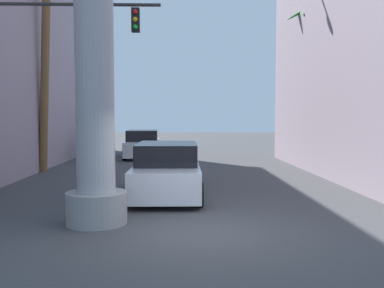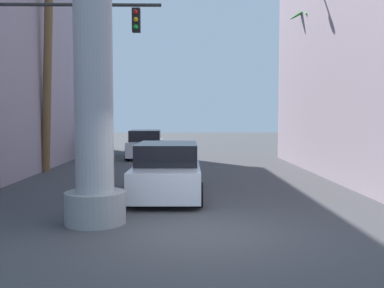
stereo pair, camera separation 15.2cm
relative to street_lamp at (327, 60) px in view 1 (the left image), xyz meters
name	(u,v)px [view 1 (the left image)]	position (x,y,z in m)	size (l,w,h in m)	color
ground_plane	(187,170)	(-5.58, 1.31, -4.59)	(86.48, 86.48, 0.00)	#424244
street_lamp	(327,60)	(0.00, 0.00, 0.00)	(2.35, 0.28, 7.67)	#59595E
traffic_light_mast	(45,58)	(-9.93, -4.09, -0.51)	(5.09, 0.32, 5.77)	#333333
car_lead	(167,171)	(-6.29, -4.51, -3.85)	(2.04, 4.68, 1.56)	black
car_far	(143,145)	(-8.02, 7.29, -3.85)	(2.10, 4.82, 1.56)	black
palm_tree_mid_left	(45,40)	(-11.48, 1.04, 0.93)	(3.06, 3.13, 9.09)	brown
palm_tree_mid_right	(314,61)	(0.30, 2.65, 0.33)	(2.70, 2.43, 7.49)	brown
pedestrian_far_left	(85,142)	(-10.93, 5.70, -3.63)	(0.47, 0.47, 1.65)	#3F3833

